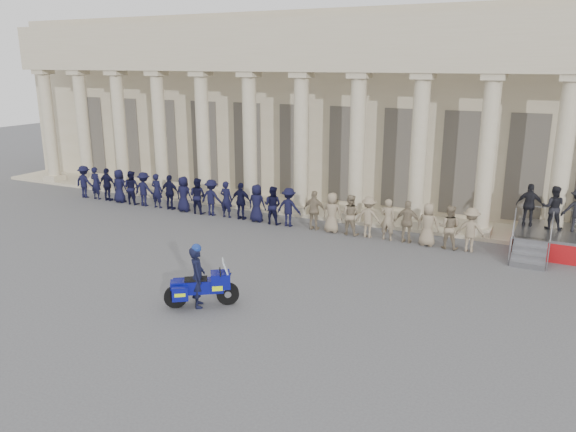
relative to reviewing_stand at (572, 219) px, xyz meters
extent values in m
plane|color=#4C4C4F|center=(-9.65, -7.51, -1.27)|extent=(90.00, 90.00, 0.00)
cube|color=#BAAC8C|center=(-9.65, 7.49, 3.23)|extent=(40.00, 10.00, 9.00)
cube|color=#BAAC8C|center=(-9.65, 1.29, -1.20)|extent=(40.00, 2.60, 0.15)
cube|color=#BAAC8C|center=(-9.65, 0.49, 5.52)|extent=(35.80, 1.00, 1.00)
cube|color=#BAAC8C|center=(-9.65, 0.49, 6.62)|extent=(35.80, 1.00, 1.20)
cube|color=#BAAC8C|center=(-26.55, 0.49, -0.97)|extent=(0.90, 0.90, 0.30)
cylinder|color=#BAAC8C|center=(-26.55, 0.49, 1.98)|extent=(0.64, 0.64, 5.60)
cube|color=#BAAC8C|center=(-26.55, 0.49, 4.90)|extent=(0.85, 0.85, 0.24)
cube|color=#BAAC8C|center=(-23.95, 0.49, -0.97)|extent=(0.90, 0.90, 0.30)
cylinder|color=#BAAC8C|center=(-23.95, 0.49, 1.98)|extent=(0.64, 0.64, 5.60)
cube|color=#BAAC8C|center=(-23.95, 0.49, 4.90)|extent=(0.85, 0.85, 0.24)
cube|color=#BAAC8C|center=(-21.35, 0.49, -0.97)|extent=(0.90, 0.90, 0.30)
cylinder|color=#BAAC8C|center=(-21.35, 0.49, 1.98)|extent=(0.64, 0.64, 5.60)
cube|color=#BAAC8C|center=(-21.35, 0.49, 4.90)|extent=(0.85, 0.85, 0.24)
cube|color=#BAAC8C|center=(-18.75, 0.49, -0.97)|extent=(0.90, 0.90, 0.30)
cylinder|color=#BAAC8C|center=(-18.75, 0.49, 1.98)|extent=(0.64, 0.64, 5.60)
cube|color=#BAAC8C|center=(-18.75, 0.49, 4.90)|extent=(0.85, 0.85, 0.24)
cube|color=#BAAC8C|center=(-16.15, 0.49, -0.97)|extent=(0.90, 0.90, 0.30)
cylinder|color=#BAAC8C|center=(-16.15, 0.49, 1.98)|extent=(0.64, 0.64, 5.60)
cube|color=#BAAC8C|center=(-16.15, 0.49, 4.90)|extent=(0.85, 0.85, 0.24)
cube|color=#BAAC8C|center=(-13.55, 0.49, -0.97)|extent=(0.90, 0.90, 0.30)
cylinder|color=#BAAC8C|center=(-13.55, 0.49, 1.98)|extent=(0.64, 0.64, 5.60)
cube|color=#BAAC8C|center=(-13.55, 0.49, 4.90)|extent=(0.85, 0.85, 0.24)
cube|color=#BAAC8C|center=(-10.95, 0.49, -0.97)|extent=(0.90, 0.90, 0.30)
cylinder|color=#BAAC8C|center=(-10.95, 0.49, 1.98)|extent=(0.64, 0.64, 5.60)
cube|color=#BAAC8C|center=(-10.95, 0.49, 4.90)|extent=(0.85, 0.85, 0.24)
cube|color=#BAAC8C|center=(-8.35, 0.49, -0.97)|extent=(0.90, 0.90, 0.30)
cylinder|color=#BAAC8C|center=(-8.35, 0.49, 1.98)|extent=(0.64, 0.64, 5.60)
cube|color=#BAAC8C|center=(-8.35, 0.49, 4.90)|extent=(0.85, 0.85, 0.24)
cube|color=#BAAC8C|center=(-5.75, 0.49, -0.97)|extent=(0.90, 0.90, 0.30)
cylinder|color=#BAAC8C|center=(-5.75, 0.49, 1.98)|extent=(0.64, 0.64, 5.60)
cube|color=#BAAC8C|center=(-5.75, 0.49, 4.90)|extent=(0.85, 0.85, 0.24)
cube|color=#BAAC8C|center=(-3.15, 0.49, -0.97)|extent=(0.90, 0.90, 0.30)
cylinder|color=#BAAC8C|center=(-3.15, 0.49, 1.98)|extent=(0.64, 0.64, 5.60)
cube|color=#BAAC8C|center=(-3.15, 0.49, 4.90)|extent=(0.85, 0.85, 0.24)
cube|color=#BAAC8C|center=(-0.55, 0.49, -0.97)|extent=(0.90, 0.90, 0.30)
cylinder|color=#BAAC8C|center=(-0.55, 0.49, 1.98)|extent=(0.64, 0.64, 5.60)
cube|color=#BAAC8C|center=(-0.55, 0.49, 4.90)|extent=(0.85, 0.85, 0.24)
cube|color=black|center=(-25.25, 2.51, 1.28)|extent=(1.30, 0.12, 4.20)
cube|color=black|center=(-22.65, 2.51, 1.28)|extent=(1.30, 0.12, 4.20)
cube|color=black|center=(-20.05, 2.51, 1.28)|extent=(1.30, 0.12, 4.20)
cube|color=black|center=(-17.45, 2.51, 1.28)|extent=(1.30, 0.12, 4.20)
cube|color=black|center=(-14.85, 2.51, 1.28)|extent=(1.30, 0.12, 4.20)
cube|color=black|center=(-12.25, 2.51, 1.28)|extent=(1.30, 0.12, 4.20)
cube|color=black|center=(-9.65, 2.51, 1.28)|extent=(1.30, 0.12, 4.20)
cube|color=black|center=(-7.05, 2.51, 1.28)|extent=(1.30, 0.12, 4.20)
cube|color=black|center=(-4.45, 2.51, 1.28)|extent=(1.30, 0.12, 4.20)
cube|color=black|center=(-1.85, 2.51, 1.28)|extent=(1.30, 0.12, 4.20)
imported|color=black|center=(-22.21, -1.42, -0.45)|extent=(1.06, 0.61, 1.64)
imported|color=black|center=(-21.43, -1.42, -0.45)|extent=(0.60, 0.39, 1.64)
imported|color=black|center=(-20.66, -1.42, -0.45)|extent=(0.96, 0.40, 1.64)
imported|color=black|center=(-19.88, -1.42, -0.45)|extent=(0.80, 0.52, 1.64)
imported|color=black|center=(-19.11, -1.42, -0.45)|extent=(0.80, 0.62, 1.64)
imported|color=black|center=(-18.34, -1.42, -0.45)|extent=(1.06, 0.61, 1.64)
imported|color=black|center=(-17.56, -1.42, -0.45)|extent=(0.60, 0.39, 1.64)
imported|color=black|center=(-16.79, -1.42, -0.45)|extent=(0.96, 0.40, 1.64)
imported|color=black|center=(-16.01, -1.42, -0.45)|extent=(0.80, 0.52, 1.64)
imported|color=black|center=(-15.24, -1.42, -0.45)|extent=(0.80, 0.62, 1.64)
imported|color=black|center=(-14.46, -1.42, -0.45)|extent=(1.06, 0.61, 1.64)
imported|color=black|center=(-13.69, -1.42, -0.45)|extent=(0.60, 0.39, 1.64)
imported|color=black|center=(-12.92, -1.42, -0.45)|extent=(0.96, 0.40, 1.64)
imported|color=black|center=(-12.14, -1.42, -0.45)|extent=(0.80, 0.52, 1.64)
imported|color=black|center=(-11.37, -1.42, -0.45)|extent=(0.80, 0.62, 1.64)
imported|color=black|center=(-10.59, -1.42, -0.45)|extent=(1.06, 0.61, 1.64)
imported|color=gray|center=(-9.42, -1.42, -0.45)|extent=(0.96, 0.40, 1.64)
imported|color=gray|center=(-8.64, -1.42, -0.45)|extent=(0.80, 0.52, 1.64)
imported|color=gray|center=(-7.87, -1.42, -0.45)|extent=(0.80, 0.62, 1.64)
imported|color=gray|center=(-7.10, -1.42, -0.45)|extent=(1.06, 0.61, 1.64)
imported|color=gray|center=(-6.32, -1.42, -0.45)|extent=(0.60, 0.39, 1.64)
imported|color=gray|center=(-5.55, -1.42, -0.45)|extent=(0.96, 0.40, 1.64)
imported|color=gray|center=(-4.77, -1.42, -0.45)|extent=(0.80, 0.52, 1.64)
imported|color=gray|center=(-4.00, -1.42, -0.45)|extent=(0.80, 0.62, 1.64)
imported|color=gray|center=(-3.22, -1.42, -0.45)|extent=(1.06, 0.61, 1.64)
cube|color=gray|center=(0.16, -0.01, -0.54)|extent=(3.89, 2.78, 0.10)
cube|color=maroon|center=(0.16, -1.38, -0.93)|extent=(3.89, 0.04, 0.69)
cube|color=maroon|center=(-1.77, -0.01, -0.93)|extent=(0.04, 2.78, 0.69)
cube|color=gray|center=(-1.19, -2.30, -1.18)|extent=(1.10, 0.28, 0.20)
cube|color=gray|center=(-1.19, -2.02, -0.98)|extent=(1.10, 0.28, 0.20)
cube|color=gray|center=(-1.19, -1.74, -0.78)|extent=(1.10, 0.28, 0.20)
cube|color=gray|center=(-1.19, -1.46, -0.58)|extent=(1.10, 0.28, 0.20)
imported|color=black|center=(-1.44, 0.19, 0.31)|extent=(0.94, 0.39, 1.60)
imported|color=black|center=(-0.64, 0.19, 0.31)|extent=(0.78, 0.61, 1.60)
cylinder|color=black|center=(-8.61, -9.30, -0.95)|extent=(0.61, 0.48, 0.64)
cylinder|color=black|center=(-9.81, -10.15, -0.95)|extent=(0.61, 0.48, 0.64)
cube|color=navy|center=(-9.17, -9.70, -0.67)|extent=(1.15, 0.98, 0.37)
cube|color=navy|center=(-8.77, -9.42, -0.51)|extent=(0.73, 0.72, 0.44)
cube|color=silver|center=(-8.77, -9.42, -0.74)|extent=(0.34, 0.36, 0.12)
cube|color=#B2BFCC|center=(-8.64, -9.32, -0.18)|extent=(0.42, 0.48, 0.52)
cube|color=black|center=(-9.33, -9.81, -0.47)|extent=(0.71, 0.64, 0.10)
cube|color=navy|center=(-9.77, -10.12, -0.59)|extent=(0.47, 0.47, 0.21)
cube|color=navy|center=(-9.51, -10.32, -0.74)|extent=(0.48, 0.43, 0.39)
cube|color=#CCFB0D|center=(-9.51, -10.32, -0.74)|extent=(0.37, 0.36, 0.10)
cube|color=navy|center=(-9.87, -9.81, -0.74)|extent=(0.48, 0.43, 0.39)
cube|color=#CCFB0D|center=(-9.87, -9.81, -0.74)|extent=(0.37, 0.36, 0.10)
cylinder|color=silver|center=(-9.70, -9.79, -0.98)|extent=(0.54, 0.42, 0.10)
cylinder|color=black|center=(-8.77, -9.42, -0.28)|extent=(0.42, 0.58, 0.04)
imported|color=black|center=(-9.29, -9.78, -0.39)|extent=(0.72, 0.77, 1.77)
sphere|color=navy|center=(-9.29, -9.78, 0.45)|extent=(0.28, 0.28, 0.28)
camera|label=1|loc=(-0.46, -21.78, 5.42)|focal=35.00mm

